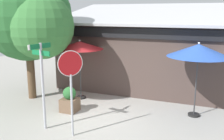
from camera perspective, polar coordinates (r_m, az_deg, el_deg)
name	(u,v)px	position (r m, az deg, el deg)	size (l,w,h in m)	color
ground_plane	(97,119)	(9.84, -3.43, -10.79)	(28.00, 28.00, 0.10)	#9E9B93
cafe_building	(145,53)	(13.87, 7.34, 3.85)	(8.62, 5.52, 4.41)	#473833
street_sign_post	(42,78)	(8.64, -15.30, -1.67)	(0.81, 0.87, 2.93)	#A8AAB2
stop_sign	(71,77)	(7.90, -9.19, -1.57)	(0.51, 0.63, 2.76)	#A8AAB2
patio_umbrella_crimson_left	(80,46)	(11.43, -7.24, 5.37)	(2.11, 2.11, 2.70)	black
patio_umbrella_royal_blue_center	(198,51)	(9.79, 18.74, 4.07)	(2.27, 2.27, 2.83)	black
shade_tree	(30,19)	(11.66, -17.79, 10.85)	(4.36, 3.89, 5.67)	brown
sidewalk_planter	(70,100)	(10.36, -9.43, -6.69)	(0.63, 0.63, 1.01)	brown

